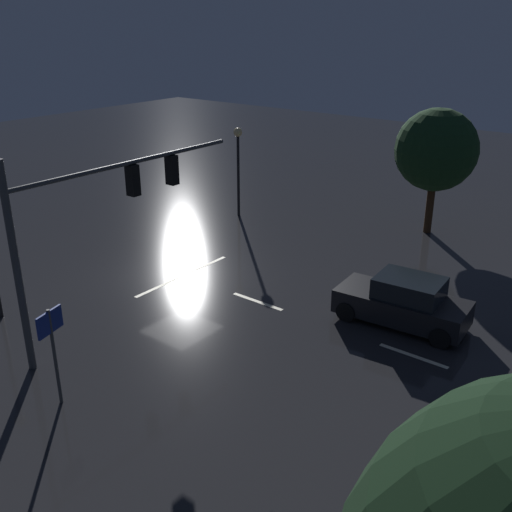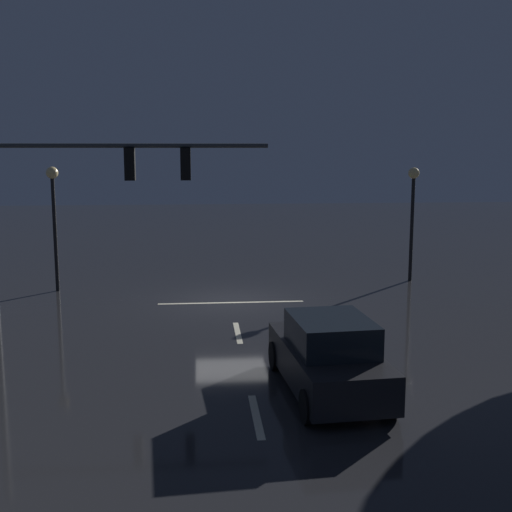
{
  "view_description": "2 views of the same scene",
  "coord_description": "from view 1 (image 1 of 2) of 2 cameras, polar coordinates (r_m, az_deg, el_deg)",
  "views": [
    {
      "loc": [
        15.14,
        15.75,
        9.57
      ],
      "look_at": [
        -0.19,
        3.78,
        1.66
      ],
      "focal_mm": 41.44,
      "sensor_mm": 36.0,
      "label": 1
    },
    {
      "loc": [
        1.1,
        22.33,
        5.27
      ],
      "look_at": [
        -0.54,
        3.85,
        2.21
      ],
      "focal_mm": 46.23,
      "sensor_mm": 36.0,
      "label": 2
    }
  ],
  "objects": [
    {
      "name": "car_approaching",
      "position": [
        20.2,
        14.03,
        -4.34
      ],
      "size": [
        2.21,
        4.48,
        1.7
      ],
      "color": "black",
      "rests_on": "ground_plane"
    },
    {
      "name": "route_sign",
      "position": [
        16.06,
        -19.11,
        -7.38
      ],
      "size": [
        0.88,
        0.31,
        2.77
      ],
      "color": "#383A3D",
      "rests_on": "ground_plane"
    },
    {
      "name": "street_lamp_left_kerb",
      "position": [
        29.93,
        -1.74,
        9.81
      ],
      "size": [
        0.44,
        0.44,
        4.51
      ],
      "color": "black",
      "rests_on": "ground_plane"
    },
    {
      "name": "lane_dash_mid",
      "position": [
        18.81,
        14.93,
        -9.29
      ],
      "size": [
        0.16,
        2.2,
        0.01
      ],
      "primitive_type": "cube",
      "rotation": [
        0.0,
        0.0,
        1.57
      ],
      "color": "beige",
      "rests_on": "ground_plane"
    },
    {
      "name": "stop_bar",
      "position": [
        23.69,
        -7.03,
        -1.89
      ],
      "size": [
        5.0,
        0.16,
        0.01
      ],
      "primitive_type": "cube",
      "color": "beige",
      "rests_on": "ground_plane"
    },
    {
      "name": "ground_plane",
      "position": [
        23.86,
        -7.47,
        -1.74
      ],
      "size": [
        80.0,
        80.0,
        0.0
      ],
      "primitive_type": "plane",
      "color": "#232326"
    },
    {
      "name": "tree_left_near",
      "position": [
        28.44,
        17.0,
        9.74
      ],
      "size": [
        3.76,
        3.76,
        5.84
      ],
      "color": "#382314",
      "rests_on": "ground_plane"
    },
    {
      "name": "traffic_signal_assembly",
      "position": [
        18.57,
        -14.99,
        4.61
      ],
      "size": [
        8.72,
        0.47,
        6.21
      ],
      "color": "#383A3D",
      "rests_on": "ground_plane"
    },
    {
      "name": "lane_dash_far",
      "position": [
        21.42,
        0.14,
        -4.41
      ],
      "size": [
        0.16,
        2.2,
        0.01
      ],
      "primitive_type": "cube",
      "rotation": [
        0.0,
        0.0,
        1.57
      ],
      "color": "beige",
      "rests_on": "ground_plane"
    }
  ]
}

